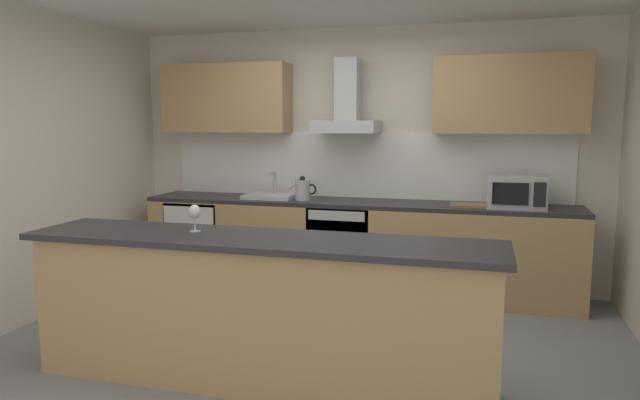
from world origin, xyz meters
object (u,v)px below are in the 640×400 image
(range_hood, at_px, (347,109))
(chopping_board, at_px, (469,205))
(oven, at_px, (343,245))
(microwave, at_px, (516,191))
(wine_glass, at_px, (195,213))
(kettle, at_px, (303,189))
(refrigerator, at_px, (202,240))
(sink, at_px, (271,195))

(range_hood, relative_size, chopping_board, 2.12)
(oven, relative_size, microwave, 1.60)
(oven, bearing_deg, chopping_board, -1.14)
(wine_glass, distance_m, chopping_board, 2.67)
(oven, height_order, kettle, kettle)
(oven, height_order, chopping_board, chopping_board)
(microwave, relative_size, range_hood, 0.69)
(kettle, bearing_deg, refrigerator, 178.42)
(kettle, height_order, range_hood, range_hood)
(oven, distance_m, sink, 0.89)
(range_hood, bearing_deg, refrigerator, -175.07)
(range_hood, height_order, wine_glass, range_hood)
(sink, xyz_separation_m, wine_glass, (0.26, -2.09, 0.15))
(oven, relative_size, chopping_board, 2.35)
(refrigerator, xyz_separation_m, range_hood, (1.53, 0.13, 1.36))
(oven, bearing_deg, sink, 179.17)
(wine_glass, bearing_deg, oven, 76.63)
(refrigerator, relative_size, wine_glass, 4.78)
(wine_glass, bearing_deg, range_hood, 77.38)
(oven, bearing_deg, range_hood, 90.00)
(chopping_board, bearing_deg, range_hood, 172.66)
(refrigerator, height_order, wine_glass, wine_glass)
(oven, xyz_separation_m, range_hood, (0.00, 0.13, 1.33))
(oven, height_order, sink, sink)
(microwave, bearing_deg, refrigerator, 179.54)
(microwave, height_order, wine_glass, microwave)
(refrigerator, relative_size, chopping_board, 2.50)
(refrigerator, xyz_separation_m, chopping_board, (2.72, -0.02, 0.49))
(microwave, bearing_deg, kettle, -179.83)
(refrigerator, bearing_deg, kettle, -1.58)
(refrigerator, bearing_deg, range_hood, 4.93)
(sink, bearing_deg, oven, -0.83)
(oven, bearing_deg, kettle, -175.27)
(range_hood, distance_m, wine_glass, 2.38)
(sink, bearing_deg, kettle, -7.25)
(refrigerator, xyz_separation_m, wine_glass, (1.04, -2.08, 0.65))
(oven, xyz_separation_m, refrigerator, (-1.53, -0.00, -0.03))
(kettle, xyz_separation_m, wine_glass, (-0.09, -2.05, 0.07))
(kettle, bearing_deg, sink, 172.75)
(kettle, relative_size, range_hood, 0.40)
(microwave, relative_size, chopping_board, 1.47)
(oven, relative_size, kettle, 2.77)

